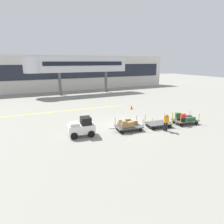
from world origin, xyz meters
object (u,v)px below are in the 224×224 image
baggage_cart_tail (184,119)px  baggage_cart_middle (158,123)px  safety_cone_near (131,107)px  baggage_cart_lead (128,125)px  baggage_handler (166,122)px  baggage_tug (82,127)px

baggage_cart_tail → baggage_cart_middle: bearing=173.2°
safety_cone_near → baggage_cart_lead: bearing=-123.5°
baggage_cart_middle → safety_cone_near: bearing=79.0°
baggage_cart_lead → safety_cone_near: 8.02m
baggage_cart_lead → baggage_handler: size_ratio=1.96×
baggage_handler → baggage_cart_lead: bearing=150.9°
baggage_cart_lead → baggage_cart_middle: same height
baggage_handler → baggage_cart_tail: bearing=15.8°
baggage_cart_tail → baggage_handler: size_ratio=1.96×
baggage_handler → baggage_cart_middle: bearing=82.4°
baggage_cart_tail → baggage_handler: baggage_handler is taller
baggage_tug → baggage_handler: (6.94, -2.08, 0.11)m
baggage_cart_middle → baggage_handler: baggage_handler is taller
baggage_tug → baggage_cart_tail: baggage_tug is taller
baggage_cart_lead → safety_cone_near: baggage_cart_lead is taller
safety_cone_near → baggage_cart_middle: bearing=-101.0°
baggage_cart_middle → baggage_handler: 1.33m
baggage_tug → baggage_cart_tail: bearing=-6.9°
baggage_cart_tail → baggage_cart_lead: bearing=172.8°
baggage_tug → baggage_cart_lead: bearing=-6.6°
baggage_tug → baggage_cart_lead: baggage_tug is taller
baggage_cart_lead → baggage_handler: (2.89, -1.61, 0.34)m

